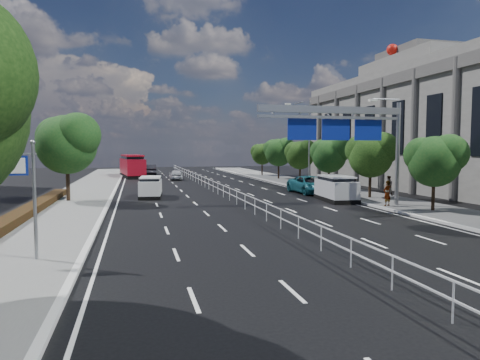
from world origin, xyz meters
name	(u,v)px	position (x,y,z in m)	size (l,w,h in m)	color
ground	(313,247)	(0.00, 0.00, 0.00)	(160.00, 160.00, 0.00)	black
sidewalk_near	(6,263)	(-11.50, 0.00, 0.07)	(5.00, 140.00, 0.14)	slate
kerb_near	(82,258)	(-9.00, 0.00, 0.07)	(0.25, 140.00, 0.15)	silver
median_fence	(214,187)	(0.00, 22.50, 0.53)	(0.05, 85.00, 1.02)	silver
toilet_sign	(20,180)	(-10.95, 0.00, 2.94)	(1.62, 0.18, 4.34)	gray
overhead_gantry	(347,125)	(6.74, 10.05, 5.61)	(10.24, 0.38, 7.45)	gray
streetlight_far	(307,138)	(10.50, 26.00, 5.21)	(2.78, 2.40, 9.00)	gray
civic_hall	(441,127)	(23.72, 22.00, 6.27)	(14.40, 36.00, 14.35)	slate
near_tree_back	(67,141)	(-11.94, 17.97, 4.61)	(4.84, 4.51, 6.69)	black
far_tree_c	(435,158)	(11.24, 6.98, 3.43)	(3.52, 3.28, 4.94)	black
far_tree_d	(371,153)	(11.25, 14.48, 3.69)	(3.85, 3.59, 5.34)	black
far_tree_e	(330,154)	(11.25, 21.98, 3.56)	(3.63, 3.38, 5.13)	black
far_tree_f	(301,154)	(11.24, 29.48, 3.49)	(3.52, 3.28, 5.02)	black
far_tree_g	(279,151)	(11.25, 36.98, 3.75)	(3.96, 3.69, 5.45)	black
far_tree_h	(262,153)	(11.24, 44.48, 3.42)	(3.41, 3.18, 4.91)	black
white_minivan	(151,187)	(-5.85, 19.82, 0.85)	(2.11, 4.15, 1.74)	black
red_bus	(132,165)	(-7.50, 46.91, 1.65)	(3.83, 10.83, 3.17)	black
near_car_silver	(176,175)	(-1.96, 39.74, 0.67)	(1.57, 3.91, 1.33)	#B1B2B8
near_car_dark	(150,170)	(-4.83, 51.05, 0.81)	(1.70, 4.89, 1.61)	black
silver_minivan	(336,189)	(7.99, 14.00, 0.96)	(2.44, 4.88, 1.96)	black
parked_car_teal	(310,185)	(8.23, 19.62, 0.78)	(2.59, 5.63, 1.56)	#165865
parked_car_dark	(313,187)	(8.30, 19.00, 0.65)	(1.81, 4.45, 1.29)	black
pedestrian_a	(387,193)	(9.60, 9.60, 1.00)	(0.63, 0.41, 1.72)	gray
pedestrian_b	(388,186)	(13.40, 15.34, 0.97)	(0.80, 0.63, 1.65)	gray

